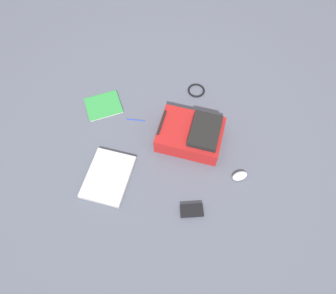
# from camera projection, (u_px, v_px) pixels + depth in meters

# --- Properties ---
(ground_plane) EXTENTS (3.42, 3.42, 0.00)m
(ground_plane) POSITION_uv_depth(u_px,v_px,m) (163.00, 145.00, 1.99)
(ground_plane) COLOR #4C5160
(backpack) EXTENTS (0.43, 0.50, 0.16)m
(backpack) POSITION_uv_depth(u_px,v_px,m) (192.00, 134.00, 1.95)
(backpack) COLOR maroon
(backpack) RESTS_ON ground_plane
(laptop) EXTENTS (0.42, 0.37, 0.03)m
(laptop) POSITION_uv_depth(u_px,v_px,m) (108.00, 177.00, 1.87)
(laptop) COLOR #929296
(laptop) RESTS_ON ground_plane
(book_manual) EXTENTS (0.27, 0.29, 0.01)m
(book_manual) POSITION_uv_depth(u_px,v_px,m) (103.00, 106.00, 2.14)
(book_manual) COLOR silver
(book_manual) RESTS_ON ground_plane
(computer_mouse) EXTENTS (0.08, 0.11, 0.04)m
(computer_mouse) POSITION_uv_depth(u_px,v_px,m) (240.00, 176.00, 1.86)
(computer_mouse) COLOR silver
(computer_mouse) RESTS_ON ground_plane
(cable_coil) EXTENTS (0.13, 0.13, 0.01)m
(cable_coil) POSITION_uv_depth(u_px,v_px,m) (196.00, 90.00, 2.21)
(cable_coil) COLOR black
(cable_coil) RESTS_ON ground_plane
(power_brick) EXTENTS (0.08, 0.14, 0.03)m
(power_brick) POSITION_uv_depth(u_px,v_px,m) (192.00, 211.00, 1.76)
(power_brick) COLOR black
(power_brick) RESTS_ON ground_plane
(pen_black) EXTENTS (0.03, 0.13, 0.01)m
(pen_black) POSITION_uv_depth(u_px,v_px,m) (136.00, 120.00, 2.09)
(pen_black) COLOR #1933B2
(pen_black) RESTS_ON ground_plane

